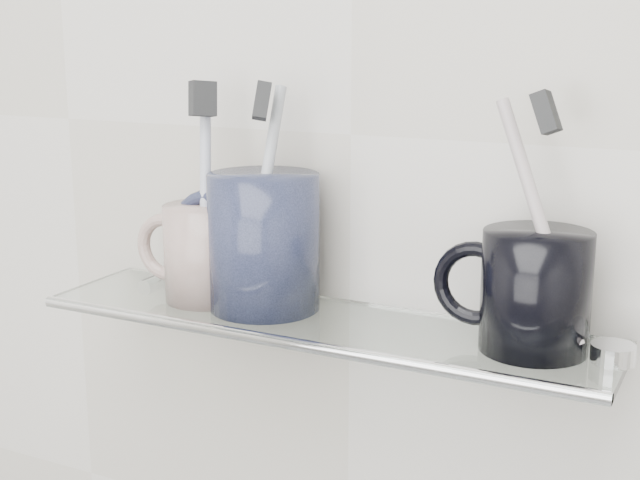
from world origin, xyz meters
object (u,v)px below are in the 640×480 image
Objects in this scene: mug_left at (207,253)px; mug_right at (536,291)px; shelf_glass at (319,323)px; mug_center at (264,242)px.

mug_left is 0.30m from mug_right.
mug_right reaches higher than shelf_glass.
mug_center is (0.06, 0.00, 0.02)m from mug_left.
shelf_glass is at bearing -4.60° from mug_left.
mug_center reaches higher than mug_left.
shelf_glass is at bearing -171.01° from mug_right.
mug_right is (0.18, 0.00, 0.05)m from shelf_glass.
mug_left reaches higher than shelf_glass.
mug_right is at bearing -0.58° from mug_center.
mug_left is at bearing -172.60° from mug_right.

